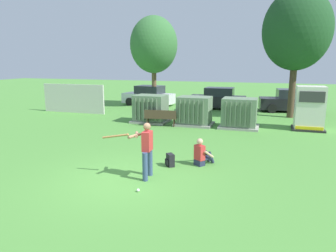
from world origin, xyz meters
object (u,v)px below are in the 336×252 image
(batter, at_px, (146,147))
(park_bench, at_px, (160,117))
(sports_ball, at_px, (138,190))
(parked_car_left_of_center, at_px, (218,99))
(generator_enclosure, at_px, (310,108))
(backpack, at_px, (170,160))
(transformer_mid_west, at_px, (194,111))
(seated_spectator, at_px, (202,154))
(parked_car_leftmost, at_px, (149,96))
(transformer_west, at_px, (151,109))
(parked_car_right_of_center, at_px, (290,101))
(transformer_mid_east, at_px, (239,114))

(batter, bearing_deg, park_bench, 106.27)
(sports_ball, relative_size, parked_car_left_of_center, 0.02)
(sports_ball, bearing_deg, batter, 100.45)
(generator_enclosure, xyz_separation_m, batter, (-5.52, -9.15, -0.16))
(backpack, bearing_deg, sports_ball, -94.51)
(transformer_mid_west, bearing_deg, seated_spectator, -74.47)
(transformer_mid_west, height_order, generator_enclosure, generator_enclosure)
(generator_enclosure, xyz_separation_m, parked_car_leftmost, (-11.54, 6.23, -0.38))
(parked_car_leftmost, height_order, parked_car_left_of_center, same)
(batter, xyz_separation_m, parked_car_leftmost, (-6.01, 15.38, -0.22))
(transformer_mid_west, height_order, sports_ball, transformer_mid_west)
(backpack, relative_size, parked_car_leftmost, 0.10)
(transformer_west, height_order, park_bench, transformer_west)
(batter, height_order, backpack, batter)
(batter, bearing_deg, parked_car_leftmost, 111.35)
(transformer_mid_west, distance_m, parked_car_right_of_center, 8.77)
(transformer_mid_east, distance_m, batter, 8.74)
(transformer_mid_east, height_order, backpack, transformer_mid_east)
(transformer_west, relative_size, parked_car_left_of_center, 0.50)
(backpack, height_order, parked_car_right_of_center, parked_car_right_of_center)
(generator_enclosure, bearing_deg, parked_car_leftmost, 151.63)
(park_bench, bearing_deg, seated_spectator, -58.32)
(park_bench, height_order, seated_spectator, seated_spectator)
(transformer_west, relative_size, backpack, 4.77)
(generator_enclosure, xyz_separation_m, sports_ball, (-5.33, -10.21, -1.09))
(seated_spectator, distance_m, parked_car_right_of_center, 14.07)
(transformer_west, xyz_separation_m, generator_enclosure, (8.68, 0.63, 0.35))
(transformer_mid_west, xyz_separation_m, transformer_mid_east, (2.49, 0.01, 0.00))
(backpack, bearing_deg, seated_spectator, 26.72)
(parked_car_right_of_center, bearing_deg, park_bench, -132.58)
(batter, bearing_deg, seated_spectator, 52.09)
(transformer_mid_east, xyz_separation_m, park_bench, (-4.21, -0.93, -0.25))
(sports_ball, distance_m, seated_spectator, 3.08)
(transformer_mid_east, relative_size, park_bench, 1.14)
(seated_spectator, distance_m, backpack, 1.13)
(transformer_west, relative_size, transformer_mid_east, 1.00)
(sports_ball, bearing_deg, seated_spectator, 67.34)
(batter, height_order, seated_spectator, batter)
(parked_car_left_of_center, bearing_deg, seated_spectator, -83.05)
(batter, bearing_deg, transformer_mid_east, 76.79)
(transformer_mid_west, xyz_separation_m, batter, (0.49, -8.50, 0.19))
(transformer_mid_east, distance_m, parked_car_left_of_center, 7.06)
(transformer_west, relative_size, parked_car_right_of_center, 0.48)
(park_bench, distance_m, sports_ball, 8.98)
(transformer_west, distance_m, sports_ball, 10.18)
(park_bench, bearing_deg, transformer_mid_east, 12.42)
(sports_ball, height_order, parked_car_left_of_center, parked_car_left_of_center)
(transformer_mid_west, height_order, parked_car_left_of_center, same)
(generator_enclosure, distance_m, backpack, 9.46)
(seated_spectator, xyz_separation_m, parked_car_leftmost, (-7.39, 13.61, 0.38))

